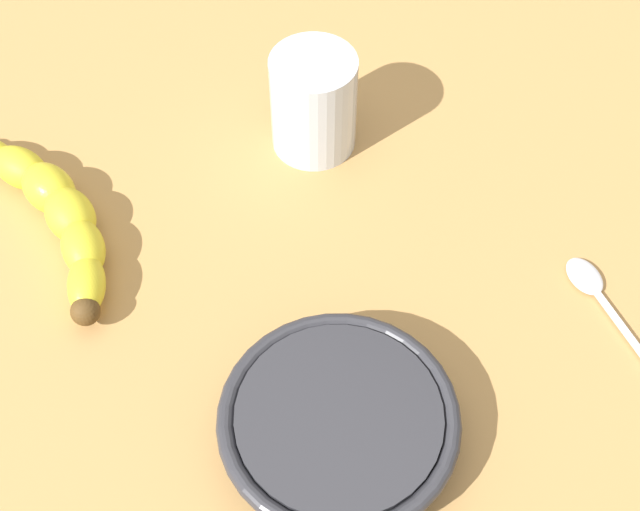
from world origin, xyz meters
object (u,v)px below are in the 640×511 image
teaspoon (590,283)px  ceramic_bowl (339,425)px  banana (49,207)px  smoothie_glass (314,104)px

teaspoon → ceramic_bowl: bearing=99.4°
ceramic_bowl → teaspoon: size_ratio=1.52×
banana → teaspoon: (21.58, -36.53, -1.46)cm
smoothie_glass → teaspoon: (1.50, -25.90, -3.94)cm
smoothie_glass → teaspoon: 26.24cm
smoothie_glass → teaspoon: bearing=-86.7°
banana → smoothie_glass: size_ratio=2.49×
teaspoon → banana: bearing=58.0°
smoothie_glass → teaspoon: smoothie_glass is taller
smoothie_glass → ceramic_bowl: bearing=-137.4°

